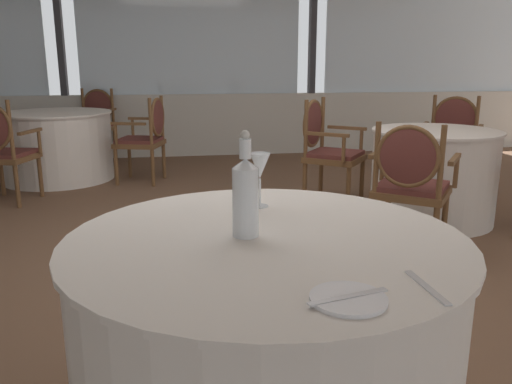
# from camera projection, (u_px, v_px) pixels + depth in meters

# --- Properties ---
(ground_plane) EXTENTS (13.87, 13.87, 0.00)m
(ground_plane) POSITION_uv_depth(u_px,v_px,m) (221.00, 258.00, 3.47)
(ground_plane) COLOR brown
(window_wall_far) EXTENTS (10.67, 0.14, 2.86)m
(window_wall_far) POSITION_uv_depth(u_px,v_px,m) (192.00, 73.00, 7.01)
(window_wall_far) COLOR beige
(window_wall_far) RESTS_ON ground_plane
(foreground_table) EXTENTS (1.26, 1.26, 0.75)m
(foreground_table) POSITION_uv_depth(u_px,v_px,m) (266.00, 345.00, 1.70)
(foreground_table) COLOR white
(foreground_table) RESTS_ON ground_plane
(side_plate) EXTENTS (0.18, 0.18, 0.01)m
(side_plate) POSITION_uv_depth(u_px,v_px,m) (348.00, 299.00, 1.17)
(side_plate) COLOR white
(side_plate) RESTS_ON foreground_table
(butter_knife) EXTENTS (0.20, 0.07, 0.00)m
(butter_knife) POSITION_uv_depth(u_px,v_px,m) (348.00, 297.00, 1.17)
(butter_knife) COLOR silver
(butter_knife) RESTS_ON foreground_table
(dinner_fork) EXTENTS (0.02, 0.20, 0.00)m
(dinner_fork) POSITION_uv_depth(u_px,v_px,m) (427.00, 287.00, 1.24)
(dinner_fork) COLOR silver
(dinner_fork) RESTS_ON foreground_table
(water_bottle) EXTENTS (0.08, 0.08, 0.33)m
(water_bottle) POSITION_uv_depth(u_px,v_px,m) (245.00, 195.00, 1.58)
(water_bottle) COLOR white
(water_bottle) RESTS_ON foreground_table
(wine_glass) EXTENTS (0.08, 0.08, 0.20)m
(wine_glass) POSITION_uv_depth(u_px,v_px,m) (260.00, 167.00, 1.90)
(wine_glass) COLOR white
(wine_glass) RESTS_ON foreground_table
(background_table_0) EXTENTS (1.02, 1.02, 0.75)m
(background_table_0) POSITION_uv_depth(u_px,v_px,m) (433.00, 176.00, 4.22)
(background_table_0) COLOR white
(background_table_0) RESTS_ON ground_plane
(dining_chair_0_0) EXTENTS (0.65, 0.66, 0.97)m
(dining_chair_0_0) POSITION_uv_depth(u_px,v_px,m) (326.00, 144.00, 4.60)
(dining_chair_0_0) COLOR brown
(dining_chair_0_0) RESTS_ON ground_plane
(dining_chair_0_1) EXTENTS (0.66, 0.65, 0.91)m
(dining_chair_0_1) POSITION_uv_depth(u_px,v_px,m) (410.00, 179.00, 3.38)
(dining_chair_0_1) COLOR brown
(dining_chair_0_1) RESTS_ON ground_plane
(dining_chair_0_3) EXTENTS (0.66, 0.65, 0.97)m
(dining_chair_0_3) POSITION_uv_depth(u_px,v_px,m) (451.00, 138.00, 4.98)
(dining_chair_0_3) COLOR brown
(dining_chair_0_3) RESTS_ON ground_plane
(background_table_1) EXTENTS (1.22, 1.22, 0.75)m
(background_table_1) POSITION_uv_depth(u_px,v_px,m) (57.00, 146.00, 5.70)
(background_table_1) COLOR white
(background_table_1) RESTS_ON ground_plane
(dining_chair_1_0) EXTENTS (0.57, 0.62, 0.92)m
(dining_chair_1_0) POSITION_uv_depth(u_px,v_px,m) (147.00, 133.00, 5.55)
(dining_chair_1_0) COLOR brown
(dining_chair_1_0) RESTS_ON ground_plane
(dining_chair_1_1) EXTENTS (0.62, 0.57, 0.95)m
(dining_chair_1_1) POSITION_uv_depth(u_px,v_px,m) (95.00, 119.00, 6.66)
(dining_chair_1_1) COLOR brown
(dining_chair_1_1) RESTS_ON ground_plane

